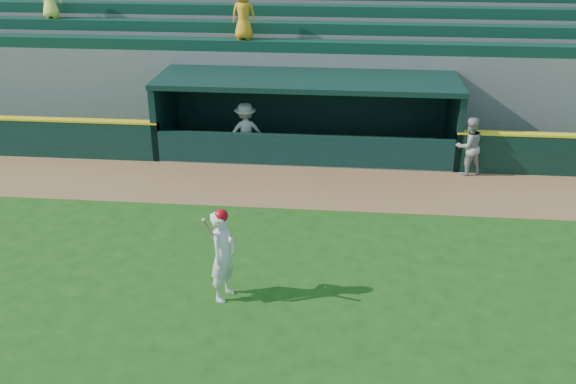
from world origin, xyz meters
name	(u,v)px	position (x,y,z in m)	size (l,w,h in m)	color
ground	(281,277)	(0.00, 0.00, 0.00)	(120.00, 120.00, 0.00)	#1B4611
warning_track	(299,186)	(0.00, 4.90, 0.01)	(40.00, 3.00, 0.01)	brown
dugout_player_front	(469,146)	(4.87, 6.35, 0.87)	(0.85, 0.66, 1.75)	#9C9B97
dugout_player_inside	(246,132)	(-1.84, 6.91, 0.91)	(1.18, 0.68, 1.83)	#9C9B97
dugout	(307,109)	(0.00, 8.00, 1.36)	(9.40, 2.80, 2.46)	slate
stands	(317,48)	(0.03, 12.57, 2.39)	(34.50, 6.25, 7.00)	slate
batter_at_plate	(223,254)	(-1.06, -0.86, 0.99)	(0.65, 0.88, 2.00)	silver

